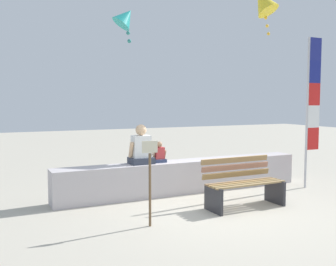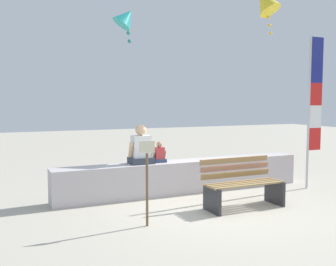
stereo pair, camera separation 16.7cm
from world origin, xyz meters
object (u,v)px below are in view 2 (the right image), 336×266
park_bench (242,185)px  kite_yellow (265,1)px  sign_post (147,176)px  person_adult (141,148)px  person_child (159,154)px  kite_teal (126,18)px  flag_banner (313,102)px

park_bench → kite_yellow: 4.86m
kite_yellow → sign_post: 5.82m
person_adult → person_child: bearing=0.1°
park_bench → person_child: 1.84m
kite_teal → park_bench: bearing=-56.6°
sign_post → flag_banner: bearing=12.5°
person_adult → kite_teal: kite_teal is taller
person_adult → sign_post: size_ratio=0.60×
kite_teal → sign_post: (-0.52, -2.49, -2.90)m
person_adult → kite_yellow: 4.83m
kite_yellow → kite_teal: size_ratio=1.34×
park_bench → sign_post: 2.02m
person_child → kite_teal: 2.96m
person_adult → sign_post: bearing=-107.7°
kite_yellow → flag_banner: bearing=-77.4°
person_child → sign_post: sign_post is taller
person_child → kite_teal: (-0.45, 0.71, 2.84)m
park_bench → person_child: size_ratio=3.47×
person_adult → sign_post: person_adult is taller
park_bench → person_child: person_child is taller
person_child → kite_yellow: kite_yellow is taller
park_bench → person_adult: (-1.40, 1.49, 0.57)m
person_adult → flag_banner: 3.93m
park_bench → flag_banner: (2.33, 0.66, 1.51)m
kite_teal → sign_post: kite_teal is taller
person_adult → sign_post: 1.88m
person_adult → person_child: 0.43m
flag_banner → kite_teal: bearing=157.9°
person_adult → flag_banner: flag_banner is taller
flag_banner → person_adult: bearing=167.5°
flag_banner → kite_teal: kite_teal is taller
person_child → kite_yellow: size_ratio=0.37×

